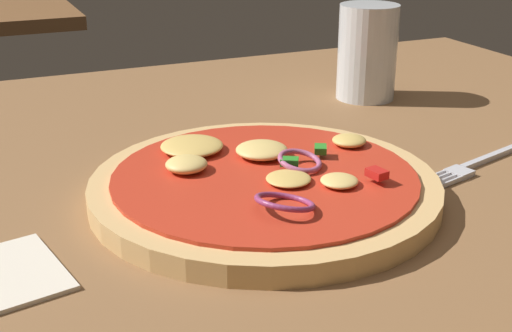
% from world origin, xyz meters
% --- Properties ---
extents(dining_table, '(1.13, 0.90, 0.03)m').
position_xyz_m(dining_table, '(0.00, 0.00, 0.01)').
color(dining_table, brown).
rests_on(dining_table, ground).
extents(pizza, '(0.27, 0.27, 0.03)m').
position_xyz_m(pizza, '(0.05, -0.00, 0.04)').
color(pizza, tan).
rests_on(pizza, dining_table).
extents(fork, '(0.19, 0.06, 0.00)m').
position_xyz_m(fork, '(0.25, -0.01, 0.03)').
color(fork, silver).
rests_on(fork, dining_table).
extents(beer_glass, '(0.07, 0.07, 0.11)m').
position_xyz_m(beer_glass, '(0.26, 0.20, 0.07)').
color(beer_glass, silver).
rests_on(beer_glass, dining_table).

